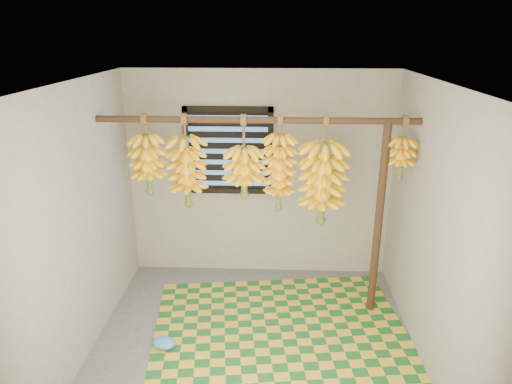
# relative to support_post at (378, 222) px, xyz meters

# --- Properties ---
(floor) EXTENTS (3.00, 3.00, 0.01)m
(floor) POSITION_rel_support_post_xyz_m (-1.20, -0.70, -1.00)
(floor) COLOR #505050
(floor) RESTS_ON ground
(ceiling) EXTENTS (3.00, 3.00, 0.01)m
(ceiling) POSITION_rel_support_post_xyz_m (-1.20, -0.70, 1.40)
(ceiling) COLOR silver
(ceiling) RESTS_ON wall_back
(wall_back) EXTENTS (3.00, 0.01, 2.40)m
(wall_back) POSITION_rel_support_post_xyz_m (-1.20, 0.80, 0.20)
(wall_back) COLOR gray
(wall_back) RESTS_ON floor
(wall_left) EXTENTS (0.01, 3.00, 2.40)m
(wall_left) POSITION_rel_support_post_xyz_m (-2.71, -0.70, 0.20)
(wall_left) COLOR gray
(wall_left) RESTS_ON floor
(wall_right) EXTENTS (0.01, 3.00, 2.40)m
(wall_right) POSITION_rel_support_post_xyz_m (0.30, -0.70, 0.20)
(wall_right) COLOR gray
(wall_right) RESTS_ON floor
(window) EXTENTS (1.00, 0.04, 1.00)m
(window) POSITION_rel_support_post_xyz_m (-1.55, 0.78, 0.50)
(window) COLOR black
(window) RESTS_ON wall_back
(hanging_pole) EXTENTS (3.00, 0.06, 0.06)m
(hanging_pole) POSITION_rel_support_post_xyz_m (-1.20, 0.00, 1.00)
(hanging_pole) COLOR #3F2719
(hanging_pole) RESTS_ON wall_left
(support_post) EXTENTS (0.08, 0.08, 2.00)m
(support_post) POSITION_rel_support_post_xyz_m (0.00, 0.00, 0.00)
(support_post) COLOR #3F2719
(support_post) RESTS_ON floor
(woven_mat) EXTENTS (2.67, 2.24, 0.01)m
(woven_mat) POSITION_rel_support_post_xyz_m (-0.95, -0.45, -0.99)
(woven_mat) COLOR #1A5923
(woven_mat) RESTS_ON floor
(plastic_bag) EXTENTS (0.25, 0.20, 0.09)m
(plastic_bag) POSITION_rel_support_post_xyz_m (-2.03, -0.71, -0.94)
(plastic_bag) COLOR #3D88E4
(plastic_bag) RESTS_ON woven_mat
(banana_bunch_a) EXTENTS (0.32, 0.32, 0.78)m
(banana_bunch_a) POSITION_rel_support_post_xyz_m (-2.25, 0.00, 0.57)
(banana_bunch_a) COLOR brown
(banana_bunch_a) RESTS_ON hanging_pole
(banana_bunch_b) EXTENTS (0.37, 0.37, 0.91)m
(banana_bunch_b) POSITION_rel_support_post_xyz_m (-1.87, -0.00, 0.49)
(banana_bunch_b) COLOR brown
(banana_bunch_b) RESTS_ON hanging_pole
(banana_bunch_c) EXTENTS (0.37, 0.37, 0.80)m
(banana_bunch_c) POSITION_rel_support_post_xyz_m (-1.32, 0.00, 0.50)
(banana_bunch_c) COLOR brown
(banana_bunch_c) RESTS_ON hanging_pole
(banana_bunch_d) EXTENTS (0.30, 0.30, 0.93)m
(banana_bunch_d) POSITION_rel_support_post_xyz_m (-0.98, 0.00, 0.50)
(banana_bunch_d) COLOR brown
(banana_bunch_d) RESTS_ON hanging_pole
(banana_bunch_e) EXTENTS (0.42, 0.42, 1.06)m
(banana_bunch_e) POSITION_rel_support_post_xyz_m (-0.57, 0.00, 0.39)
(banana_bunch_e) COLOR brown
(banana_bunch_e) RESTS_ON hanging_pole
(banana_bunch_f) EXTENTS (0.26, 0.26, 0.60)m
(banana_bunch_f) POSITION_rel_support_post_xyz_m (0.15, -0.00, 0.66)
(banana_bunch_f) COLOR brown
(banana_bunch_f) RESTS_ON hanging_pole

